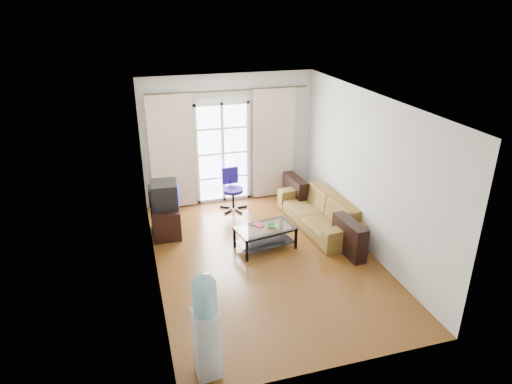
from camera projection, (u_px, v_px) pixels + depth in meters
floor at (265, 258)px, 7.75m from camera, size 5.20×5.20×0.00m
ceiling at (267, 100)px, 6.68m from camera, size 5.20×5.20×0.00m
wall_back at (229, 139)px, 9.51m from camera, size 3.60×0.02×2.70m
wall_front at (338, 273)px, 4.93m from camera, size 3.60×0.02×2.70m
wall_left at (150, 198)px, 6.75m from camera, size 0.02×5.20×2.70m
wall_right at (368, 173)px, 7.68m from camera, size 0.02×5.20×2.70m
french_door at (223, 153)px, 9.53m from camera, size 1.16×0.06×2.15m
curtain_rod at (229, 90)px, 9.01m from camera, size 3.30×0.04×0.04m
curtain_left at (172, 153)px, 9.15m from camera, size 0.90×0.07×2.35m
curtain_right at (274, 144)px, 9.71m from camera, size 0.90×0.07×2.35m
radiator at (266, 182)px, 10.03m from camera, size 0.64×0.12×0.64m
sofa at (319, 212)px, 8.71m from camera, size 2.26×1.17×0.62m
coffee_table at (265, 235)px, 7.96m from camera, size 1.09×0.74×0.41m
bowl at (272, 226)px, 7.91m from camera, size 0.31×0.31×0.05m
book at (255, 226)px, 7.93m from camera, size 0.32×0.33×0.02m
remote at (255, 224)px, 7.99m from camera, size 0.16×0.10×0.02m
tv_stand at (166, 221)px, 8.44m from camera, size 0.50×0.75×0.55m
crt_tv at (163, 195)px, 8.28m from camera, size 0.55×0.54×0.47m
task_chair at (233, 197)px, 9.46m from camera, size 0.63×0.63×0.87m
water_cooler at (206, 324)px, 5.11m from camera, size 0.31×0.30×1.38m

